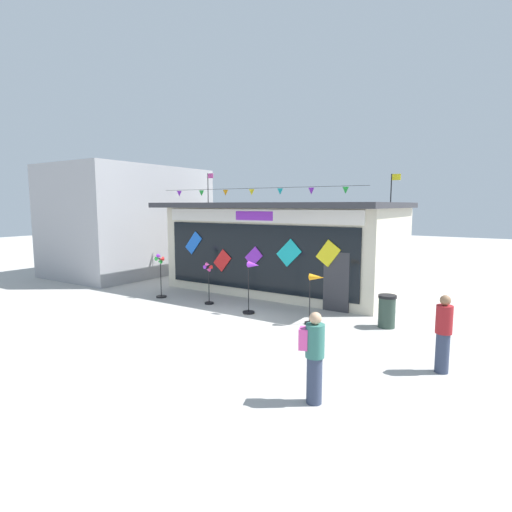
{
  "coord_description": "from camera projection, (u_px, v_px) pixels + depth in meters",
  "views": [
    {
      "loc": [
        7.34,
        -9.28,
        3.56
      ],
      "look_at": [
        -0.67,
        3.08,
        1.69
      ],
      "focal_mm": 28.54,
      "sensor_mm": 36.0,
      "label": 1
    }
  ],
  "objects": [
    {
      "name": "wind_spinner_center_right",
      "position": [
        315.0,
        288.0,
        11.96
      ],
      "size": [
        0.58,
        0.3,
        1.54
      ],
      "color": "black",
      "rests_on": "ground_plane"
    },
    {
      "name": "wind_spinner_center_left",
      "position": [
        252.0,
        281.0,
        13.18
      ],
      "size": [
        0.61,
        0.39,
        1.73
      ],
      "color": "black",
      "rests_on": "ground_plane"
    },
    {
      "name": "kite_shop_building",
      "position": [
        286.0,
        245.0,
        17.18
      ],
      "size": [
        9.41,
        5.77,
        5.01
      ],
      "color": "beige",
      "rests_on": "ground_plane"
    },
    {
      "name": "wind_spinner_far_left",
      "position": [
        160.0,
        273.0,
        15.54
      ],
      "size": [
        0.39,
        0.39,
        1.69
      ],
      "color": "black",
      "rests_on": "ground_plane"
    },
    {
      "name": "person_mid_plaza",
      "position": [
        314.0,
        355.0,
        7.24
      ],
      "size": [
        0.48,
        0.39,
        1.68
      ],
      "rotation": [
        0.0,
        0.0,
        1.91
      ],
      "color": "#333D56",
      "rests_on": "ground_plane"
    },
    {
      "name": "wind_spinner_left",
      "position": [
        208.0,
        280.0,
        14.51
      ],
      "size": [
        0.33,
        0.33,
        1.51
      ],
      "color": "black",
      "rests_on": "ground_plane"
    },
    {
      "name": "neighbour_building",
      "position": [
        130.0,
        220.0,
        21.41
      ],
      "size": [
        5.1,
        7.6,
        5.45
      ],
      "primitive_type": "cube",
      "color": "#99999E",
      "rests_on": "ground_plane"
    },
    {
      "name": "ground_plane",
      "position": [
        219.0,
        324.0,
        12.13
      ],
      "size": [
        80.0,
        80.0,
        0.0
      ],
      "primitive_type": "plane",
      "color": "#ADAAA5"
    },
    {
      "name": "trash_bin",
      "position": [
        387.0,
        311.0,
        11.8
      ],
      "size": [
        0.52,
        0.52,
        0.96
      ],
      "color": "#2D4238",
      "rests_on": "ground_plane"
    },
    {
      "name": "person_near_camera",
      "position": [
        443.0,
        333.0,
        8.57
      ],
      "size": [
        0.34,
        0.34,
        1.68
      ],
      "rotation": [
        0.0,
        0.0,
        1.02
      ],
      "color": "#333D56",
      "rests_on": "ground_plane"
    }
  ]
}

